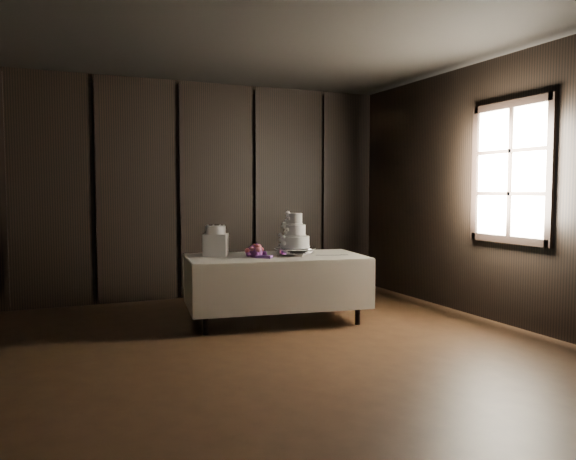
{
  "coord_description": "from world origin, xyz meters",
  "views": [
    {
      "loc": [
        -1.69,
        -4.21,
        1.5
      ],
      "look_at": [
        0.82,
        1.68,
        1.05
      ],
      "focal_mm": 35.0,
      "sensor_mm": 36.0,
      "label": 1
    }
  ],
  "objects": [
    {
      "name": "room",
      "position": [
        0.0,
        0.0,
        1.5
      ],
      "size": [
        6.08,
        7.08,
        3.08
      ],
      "color": "black",
      "rests_on": "ground"
    },
    {
      "name": "window",
      "position": [
        2.97,
        0.5,
        1.7
      ],
      "size": [
        0.06,
        1.16,
        1.56
      ],
      "primitive_type": "cube",
      "color": "black",
      "rests_on": "room"
    },
    {
      "name": "display_table",
      "position": [
        0.67,
        1.68,
        0.42
      ],
      "size": [
        2.11,
        1.3,
        0.76
      ],
      "rotation": [
        0.0,
        0.0,
        -0.14
      ],
      "color": "beige",
      "rests_on": "ground"
    },
    {
      "name": "cake_stand",
      "position": [
        0.89,
        1.64,
        0.81
      ],
      "size": [
        0.48,
        0.48,
        0.09
      ],
      "primitive_type": "cylinder",
      "rotation": [
        0.0,
        0.0,
        0.0
      ],
      "color": "silver",
      "rests_on": "display_table"
    },
    {
      "name": "wedding_cake",
      "position": [
        0.86,
        1.62,
        1.01
      ],
      "size": [
        0.36,
        0.33,
        0.39
      ],
      "rotation": [
        0.0,
        0.0,
        -0.03
      ],
      "color": "white",
      "rests_on": "cake_stand"
    },
    {
      "name": "bouquet",
      "position": [
        0.42,
        1.64,
        0.82
      ],
      "size": [
        0.45,
        0.47,
        0.18
      ],
      "primitive_type": null,
      "rotation": [
        0.0,
        0.0,
        -0.66
      ],
      "color": "#B44041",
      "rests_on": "display_table"
    },
    {
      "name": "box_pedestal",
      "position": [
        0.04,
        1.94,
        0.89
      ],
      "size": [
        0.34,
        0.34,
        0.25
      ],
      "primitive_type": "cube",
      "rotation": [
        0.0,
        0.0,
        -0.42
      ],
      "color": "white",
      "rests_on": "display_table"
    },
    {
      "name": "small_cake",
      "position": [
        0.04,
        1.94,
        1.05
      ],
      "size": [
        0.27,
        0.27,
        0.09
      ],
      "primitive_type": "cylinder",
      "rotation": [
        0.0,
        0.0,
        0.22
      ],
      "color": "white",
      "rests_on": "box_pedestal"
    },
    {
      "name": "cake_knife",
      "position": [
        1.21,
        1.43,
        0.77
      ],
      "size": [
        0.35,
        0.16,
        0.01
      ],
      "primitive_type": "cube",
      "rotation": [
        0.0,
        0.0,
        -0.37
      ],
      "color": "silver",
      "rests_on": "display_table"
    }
  ]
}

